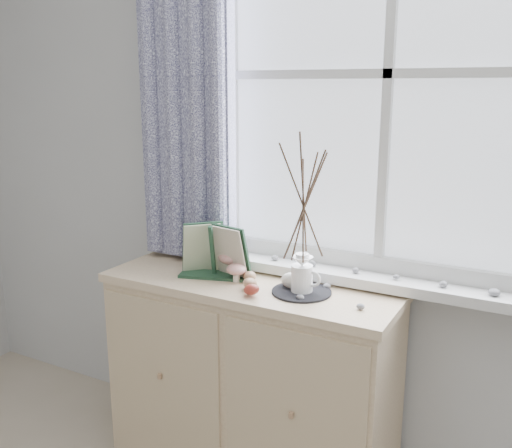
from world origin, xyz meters
name	(u,v)px	position (x,y,z in m)	size (l,w,h in m)	color
sideboard	(251,378)	(-0.15, 1.75, 0.43)	(1.20, 0.45, 0.85)	beige
botanical_book	(210,251)	(-0.30, 1.70, 0.97)	(0.33, 0.13, 0.23)	#1C3B27
toadstool_cluster	(233,260)	(-0.24, 1.77, 0.92)	(0.16, 0.17, 0.11)	white
wooden_eggs	(250,283)	(-0.11, 1.67, 0.88)	(0.13, 0.17, 0.06)	tan
songbird_figurine	(294,280)	(0.04, 1.75, 0.89)	(0.14, 0.06, 0.07)	white
crocheted_doily	(302,292)	(0.08, 1.73, 0.85)	(0.23, 0.23, 0.01)	black
twig_pitcher	(303,200)	(0.08, 1.73, 1.20)	(0.22, 0.22, 0.62)	white
sideboard_pebbles	(329,296)	(0.20, 1.71, 0.86)	(0.25, 0.19, 0.02)	gray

